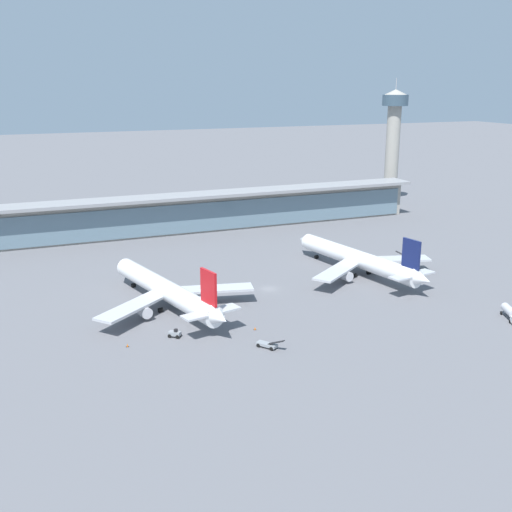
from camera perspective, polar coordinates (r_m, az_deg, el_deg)
name	(u,v)px	position (r m, az deg, el deg)	size (l,w,h in m)	color
ground_plane	(269,289)	(175.16, 1.24, -3.08)	(1200.00, 1200.00, 0.00)	slate
airliner_left_stand	(167,291)	(160.45, -8.26, -3.20)	(43.70, 57.78, 15.56)	white
airliner_centre_stand	(359,259)	(189.17, 9.57, -0.30)	(44.23, 58.19, 15.56)	white
service_truck_near_nose_grey	(268,344)	(137.34, 1.09, -8.23)	(5.07, 6.31, 2.70)	gray
service_truck_under_wing_grey	(175,334)	(143.97, -7.56, -7.17)	(3.30, 3.11, 2.05)	gray
service_truck_mid_apron_blue	(408,258)	(209.33, 13.94, -0.15)	(5.71, 5.82, 2.70)	#234C9E
service_truck_by_tail_white	(511,313)	(165.45, 22.60, -4.88)	(5.38, 8.80, 2.95)	silver
terminal_building	(193,212)	(242.01, -5.90, 4.10)	(192.70, 12.80, 15.20)	#9E998E
control_tower	(393,137)	(301.05, 12.63, 10.78)	(12.00, 12.00, 58.68)	#9E998E
safety_cone_alpha	(255,328)	(147.00, -0.09, -6.76)	(0.62, 0.62, 0.70)	orange
safety_cone_bravo	(127,345)	(141.00, -11.86, -8.14)	(0.62, 0.62, 0.70)	orange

